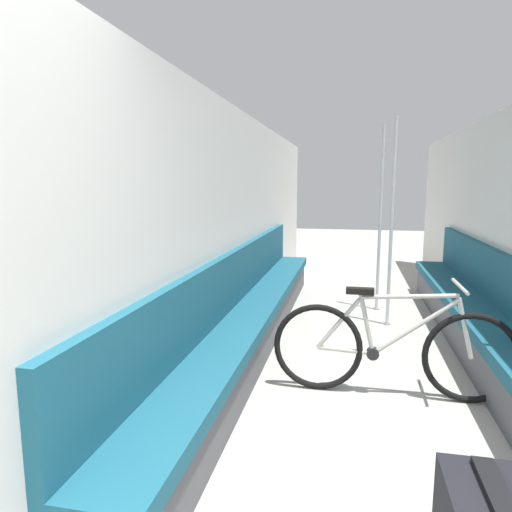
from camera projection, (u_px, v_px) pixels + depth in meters
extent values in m
cube|color=silver|center=(230.00, 227.00, 4.39)|extent=(0.10, 10.00, 2.27)
cube|color=#4C4C51|center=(254.00, 331.00, 4.34)|extent=(0.37, 5.64, 0.33)
cube|color=#195166|center=(254.00, 309.00, 4.31)|extent=(0.44, 5.64, 0.10)
cube|color=#195166|center=(235.00, 277.00, 4.30)|extent=(0.07, 5.64, 0.50)
cube|color=#4C4C51|center=(484.00, 346.00, 3.93)|extent=(0.37, 5.64, 0.33)
cube|color=#195166|center=(486.00, 322.00, 3.89)|extent=(0.44, 5.64, 0.10)
torus|color=black|center=(318.00, 347.00, 3.43)|extent=(0.67, 0.05, 0.67)
torus|color=black|center=(471.00, 358.00, 3.21)|extent=(0.67, 0.05, 0.67)
cylinder|color=#B7B2A8|center=(345.00, 350.00, 3.39)|extent=(0.41, 0.03, 0.05)
cylinder|color=#B7B2A8|center=(338.00, 324.00, 3.37)|extent=(0.32, 0.03, 0.41)
cylinder|color=#B7B2A8|center=(366.00, 322.00, 3.33)|extent=(0.14, 0.03, 0.47)
cylinder|color=#B7B2A8|center=(415.00, 328.00, 3.26)|extent=(0.58, 0.03, 0.46)
cylinder|color=#B7B2A8|center=(408.00, 296.00, 3.24)|extent=(0.68, 0.03, 0.08)
cylinder|color=#B7B2A8|center=(465.00, 328.00, 3.19)|extent=(0.14, 0.03, 0.44)
cylinder|color=black|center=(373.00, 353.00, 3.35)|extent=(0.09, 0.06, 0.09)
cube|color=black|center=(360.00, 291.00, 3.30)|extent=(0.20, 0.07, 0.04)
cylinder|color=#B7B2A8|center=(460.00, 286.00, 3.15)|extent=(0.02, 0.46, 0.02)
cylinder|color=gray|center=(376.00, 309.00, 5.69)|extent=(0.08, 0.08, 0.01)
cylinder|color=silver|center=(380.00, 219.00, 5.52)|extent=(0.04, 0.04, 2.25)
cylinder|color=gray|center=(387.00, 324.00, 5.08)|extent=(0.08, 0.08, 0.01)
cylinder|color=silver|center=(392.00, 224.00, 4.90)|extent=(0.04, 0.04, 2.25)
cube|color=black|center=(500.00, 500.00, 1.73)|extent=(0.09, 0.52, 0.03)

